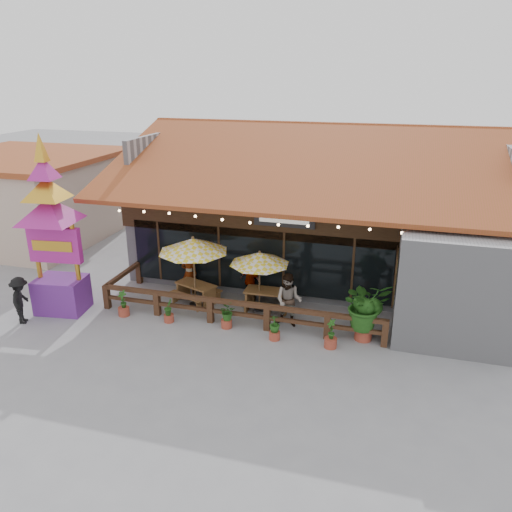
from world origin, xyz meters
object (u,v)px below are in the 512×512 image
(umbrella_right, at_px, (260,259))
(umbrella_left, at_px, (193,245))
(picnic_table_left, at_px, (196,290))
(pedestrian, at_px, (21,300))
(tropical_plant, at_px, (366,306))
(thai_sign_tower, at_px, (50,215))
(picnic_table_right, at_px, (267,297))

(umbrella_right, bearing_deg, umbrella_left, -173.03)
(picnic_table_left, xyz_separation_m, pedestrian, (-5.07, -3.15, 0.34))
(picnic_table_left, bearing_deg, tropical_plant, -10.27)
(umbrella_left, bearing_deg, umbrella_right, 6.97)
(umbrella_left, height_order, umbrella_right, umbrella_left)
(thai_sign_tower, distance_m, tropical_plant, 10.86)
(umbrella_right, bearing_deg, tropical_plant, -16.44)
(picnic_table_right, height_order, tropical_plant, tropical_plant)
(umbrella_right, height_order, picnic_table_left, umbrella_right)
(picnic_table_right, bearing_deg, pedestrian, -157.59)
(picnic_table_left, xyz_separation_m, tropical_plant, (6.23, -1.13, 0.69))
(picnic_table_left, height_order, pedestrian, pedestrian)
(umbrella_right, distance_m, picnic_table_left, 2.87)
(picnic_table_left, bearing_deg, thai_sign_tower, -155.48)
(thai_sign_tower, bearing_deg, picnic_table_right, 16.17)
(umbrella_left, relative_size, picnic_table_left, 1.44)
(picnic_table_right, bearing_deg, umbrella_left, -171.97)
(tropical_plant, bearing_deg, umbrella_right, 163.56)
(umbrella_left, relative_size, umbrella_right, 1.02)
(umbrella_left, xyz_separation_m, picnic_table_right, (2.63, 0.37, -1.82))
(umbrella_right, xyz_separation_m, pedestrian, (-7.52, -3.13, -1.16))
(umbrella_left, xyz_separation_m, thai_sign_tower, (-4.43, -1.68, 1.23))
(umbrella_right, distance_m, tropical_plant, 4.02)
(picnic_table_right, xyz_separation_m, thai_sign_tower, (-7.06, -2.05, 3.05))
(umbrella_left, bearing_deg, pedestrian, -151.19)
(picnic_table_left, height_order, thai_sign_tower, thai_sign_tower)
(umbrella_right, xyz_separation_m, picnic_table_left, (-2.45, 0.01, -1.49))
(tropical_plant, xyz_separation_m, pedestrian, (-11.30, -2.02, -0.35))
(umbrella_left, height_order, picnic_table_left, umbrella_left)
(picnic_table_left, xyz_separation_m, thai_sign_tower, (-4.33, -1.98, 3.08))
(umbrella_right, bearing_deg, thai_sign_tower, -163.86)
(picnic_table_right, distance_m, thai_sign_tower, 7.96)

